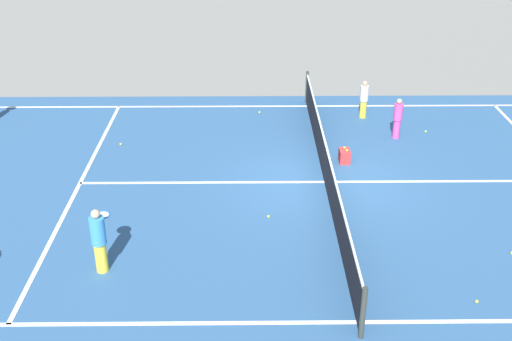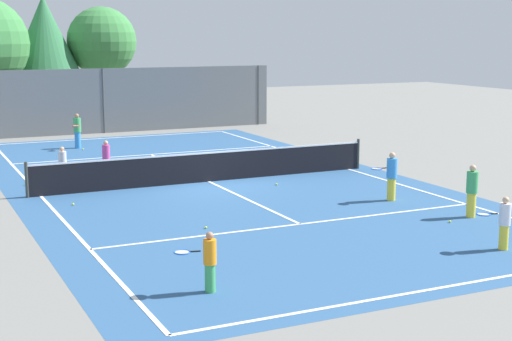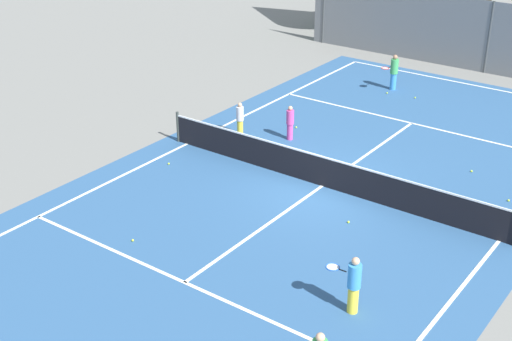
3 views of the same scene
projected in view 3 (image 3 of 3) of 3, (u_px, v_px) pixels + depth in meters
ground_plane at (322, 186)px, 21.85m from camera, size 80.00×80.00×0.00m
court_surface at (322, 186)px, 21.85m from camera, size 13.00×25.00×0.01m
tennis_net at (323, 171)px, 21.62m from camera, size 11.90×0.10×1.10m
perimeter_fence at (489, 38)px, 31.34m from camera, size 18.00×0.12×3.20m
player_0 at (290, 122)px, 24.86m from camera, size 0.27×0.27×1.25m
player_1 at (353, 284)px, 15.84m from camera, size 0.88×0.34×1.45m
player_4 at (240, 119)px, 25.20m from camera, size 0.26×0.26×1.24m
player_6 at (394, 72)px, 29.62m from camera, size 0.52×0.90×1.50m
ball_crate at (301, 163)px, 22.89m from camera, size 0.45×0.29×0.43m
tennis_ball_0 at (415, 98)px, 28.94m from camera, size 0.07×0.07×0.07m
tennis_ball_1 at (169, 164)px, 23.23m from camera, size 0.07×0.07×0.07m
tennis_ball_2 at (348, 222)px, 19.78m from camera, size 0.07×0.07×0.07m
tennis_ball_3 at (133, 240)px, 18.90m from camera, size 0.07×0.07×0.07m
tennis_ball_4 at (296, 127)px, 26.07m from camera, size 0.07×0.07×0.07m
tennis_ball_5 at (509, 200)px, 20.93m from camera, size 0.07×0.07×0.07m
tennis_ball_6 at (387, 93)px, 29.45m from camera, size 0.07×0.07×0.07m
tennis_ball_8 at (472, 171)px, 22.72m from camera, size 0.07×0.07×0.07m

